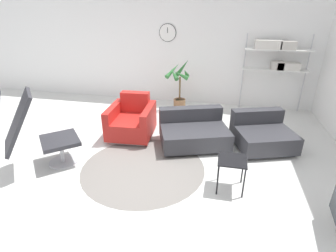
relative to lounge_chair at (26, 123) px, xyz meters
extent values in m
plane|color=silver|center=(1.47, 0.65, -0.75)|extent=(12.00, 12.00, 0.00)
cube|color=white|center=(1.47, 3.53, 0.65)|extent=(12.00, 0.06, 2.80)
cylinder|color=black|center=(1.26, 3.49, 0.92)|extent=(0.41, 0.01, 0.41)
cylinder|color=white|center=(1.26, 3.49, 0.92)|extent=(0.39, 0.02, 0.39)
cube|color=black|center=(1.26, 3.48, 0.98)|extent=(0.01, 0.01, 0.12)
cylinder|color=slate|center=(1.56, 0.36, -0.75)|extent=(1.86, 1.86, 0.01)
cylinder|color=#BCBCC1|center=(0.29, 0.25, -0.74)|extent=(0.62, 0.62, 0.02)
cylinder|color=#BCBCC1|center=(0.29, 0.25, -0.57)|extent=(0.06, 0.06, 0.33)
cube|color=#2D2D33|center=(0.29, 0.25, -0.37)|extent=(0.77, 0.77, 0.06)
cube|color=#2D2D33|center=(-0.07, -0.06, 0.05)|extent=(0.73, 0.74, 0.79)
cube|color=silver|center=(1.04, 1.35, -0.72)|extent=(0.68, 0.74, 0.06)
cube|color=red|center=(1.04, 1.35, -0.53)|extent=(0.59, 0.89, 0.32)
cube|color=red|center=(1.02, 1.68, -0.18)|extent=(0.55, 0.21, 0.38)
cube|color=red|center=(1.37, 1.37, -0.43)|extent=(0.17, 0.87, 0.53)
cube|color=red|center=(0.71, 1.33, -0.43)|extent=(0.17, 0.87, 0.53)
cube|color=black|center=(2.21, 1.26, -0.73)|extent=(1.21, 1.02, 0.05)
cube|color=#333338|center=(2.21, 1.26, -0.56)|extent=(1.36, 1.18, 0.29)
cube|color=#333338|center=(2.10, 1.57, -0.29)|extent=(1.14, 0.56, 0.24)
cube|color=black|center=(3.38, 1.40, -0.73)|extent=(1.01, 0.96, 0.05)
cube|color=#333338|center=(3.38, 1.40, -0.56)|extent=(1.14, 1.11, 0.29)
cube|color=#333338|center=(3.28, 1.71, -0.29)|extent=(0.93, 0.49, 0.24)
cube|color=black|center=(2.84, 0.14, -0.31)|extent=(0.36, 0.36, 0.02)
cylinder|color=black|center=(2.67, -0.02, -0.53)|extent=(0.02, 0.02, 0.44)
cylinder|color=black|center=(3.00, -0.02, -0.53)|extent=(0.02, 0.02, 0.44)
cylinder|color=black|center=(2.67, 0.31, -0.53)|extent=(0.02, 0.02, 0.44)
cylinder|color=black|center=(3.00, 0.31, -0.53)|extent=(0.02, 0.02, 0.44)
cylinder|color=brown|center=(1.68, 2.85, -0.61)|extent=(0.27, 0.27, 0.28)
cylinder|color=#382819|center=(1.68, 2.85, -0.49)|extent=(0.25, 0.25, 0.02)
cylinder|color=brown|center=(1.68, 2.85, -0.21)|extent=(0.04, 0.04, 0.52)
cone|color=#2D6B33|center=(1.81, 2.84, 0.14)|extent=(0.13, 0.33, 0.27)
cone|color=#2D6B33|center=(1.71, 2.98, 0.23)|extent=(0.36, 0.18, 0.42)
cone|color=#2D6B33|center=(1.49, 2.95, 0.16)|extent=(0.31, 0.46, 0.32)
cone|color=#2D6B33|center=(1.55, 2.76, 0.13)|extent=(0.29, 0.35, 0.25)
cone|color=#2D6B33|center=(1.72, 2.71, 0.13)|extent=(0.36, 0.19, 0.25)
cylinder|color=#BCBCC1|center=(3.06, 3.41, 0.10)|extent=(0.03, 0.03, 1.71)
cylinder|color=#BCBCC1|center=(4.39, 3.41, 0.10)|extent=(0.03, 0.03, 1.71)
cube|color=white|center=(3.73, 3.29, 0.21)|extent=(1.39, 0.28, 0.02)
cube|color=white|center=(3.73, 3.29, 0.64)|extent=(1.39, 0.28, 0.02)
cube|color=beige|center=(3.98, 3.28, 0.30)|extent=(0.47, 0.24, 0.16)
cube|color=silver|center=(3.49, 3.28, 0.74)|extent=(0.53, 0.24, 0.18)
cube|color=#B7B2A8|center=(3.75, 3.28, 0.31)|extent=(0.26, 0.24, 0.18)
cube|color=beige|center=(3.89, 3.28, 0.74)|extent=(0.31, 0.24, 0.17)
camera|label=1|loc=(2.63, -2.83, 1.49)|focal=28.00mm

